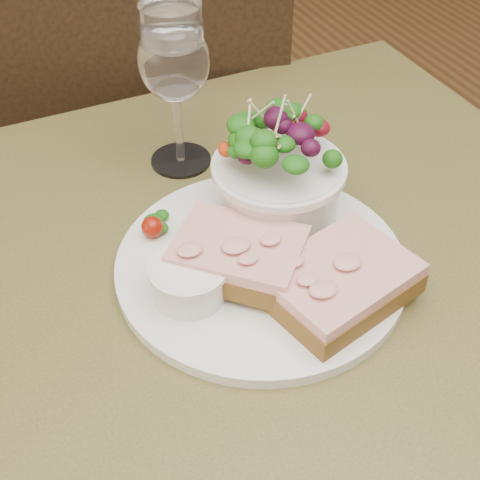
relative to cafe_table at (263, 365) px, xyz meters
name	(u,v)px	position (x,y,z in m)	size (l,w,h in m)	color
cafe_table	(263,365)	(0.00, 0.00, 0.00)	(0.80, 0.80, 0.75)	#3F371B
chair_far	(155,236)	(0.07, 0.62, -0.36)	(0.50, 0.50, 0.90)	black
dinner_plate	(261,265)	(0.01, 0.04, 0.11)	(0.28, 0.28, 0.01)	white
sandwich_front	(339,281)	(0.06, -0.03, 0.13)	(0.15, 0.12, 0.03)	#4D3414
sandwich_back	(238,254)	(-0.01, 0.03, 0.14)	(0.14, 0.14, 0.03)	#4D3414
ramekin	(189,279)	(-0.07, 0.02, 0.13)	(0.07, 0.07, 0.04)	white
salad_bowl	(279,165)	(0.06, 0.09, 0.17)	(0.12, 0.12, 0.13)	white
garnish	(160,223)	(-0.06, 0.12, 0.12)	(0.05, 0.04, 0.02)	#163D0B
wine_glass	(174,65)	(0.01, 0.24, 0.22)	(0.08, 0.08, 0.18)	white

